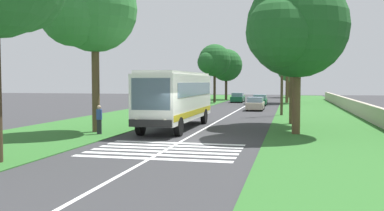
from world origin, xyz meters
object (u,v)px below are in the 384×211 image
object	(u,v)px
roadside_tree_left_1	(226,66)
utility_pole	(282,65)
coach_bus	(177,96)
roadside_tree_left_0	(91,12)
trailing_car_0	(255,104)
trailing_car_2	(238,98)
roadside_tree_right_1	(294,30)
pedestrian	(99,119)
roadside_tree_right_0	(289,70)
trailing_car_1	(260,100)
roadside_tree_right_2	(291,13)
roadside_tree_right_3	(286,48)
roadside_tree_left_3	(214,61)

from	to	relation	value
roadside_tree_left_1	utility_pole	world-z (taller)	utility_pole
coach_bus	roadside_tree_left_1	bearing A→B (deg)	4.27
roadside_tree_left_0	trailing_car_0	bearing A→B (deg)	-19.90
trailing_car_2	utility_pole	xyz separation A→B (m)	(-23.86, -6.85, 3.92)
roadside_tree_right_1	pedestrian	size ratio (longest dim) A/B	5.47
pedestrian	roadside_tree_right_0	bearing A→B (deg)	-9.75
roadside_tree_right_1	roadside_tree_right_0	bearing A→B (deg)	0.44
roadside_tree_right_0	pedestrian	world-z (taller)	roadside_tree_right_0
trailing_car_2	utility_pole	distance (m)	25.13
trailing_car_1	roadside_tree_right_2	bearing A→B (deg)	-170.98
roadside_tree_left_0	roadside_tree_right_2	bearing A→B (deg)	-55.94
roadside_tree_right_0	pedestrian	size ratio (longest dim) A/B	4.54
roadside_tree_right_2	roadside_tree_right_3	xyz separation A→B (m)	(31.23, 0.60, -0.23)
roadside_tree_left_3	roadside_tree_right_2	distance (m)	32.10
coach_bus	roadside_tree_left_1	distance (m)	45.13
pedestrian	roadside_tree_left_1	bearing A→B (deg)	-0.29
roadside_tree_left_0	roadside_tree_left_3	bearing A→B (deg)	-1.27
roadside_tree_left_3	roadside_tree_right_0	size ratio (longest dim) A/B	1.11
roadside_tree_right_2	pedestrian	bearing A→B (deg)	129.19
roadside_tree_left_1	pedestrian	world-z (taller)	roadside_tree_left_1
coach_bus	roadside_tree_left_3	distance (m)	35.16
trailing_car_1	roadside_tree_right_3	size ratio (longest dim) A/B	0.39
trailing_car_1	roadside_tree_right_0	size ratio (longest dim) A/B	0.56
coach_bus	trailing_car_1	size ratio (longest dim) A/B	2.60
trailing_car_1	coach_bus	bearing A→B (deg)	172.93
roadside_tree_left_0	trailing_car_1	bearing A→B (deg)	-14.16
utility_pole	roadside_tree_right_1	bearing A→B (deg)	-176.18
roadside_tree_left_0	roadside_tree_right_2	distance (m)	14.23
coach_bus	trailing_car_1	xyz separation A→B (m)	(28.38, -3.52, -1.48)
roadside_tree_left_3	pedestrian	xyz separation A→B (m)	(-38.99, -0.04, -5.16)
coach_bus	roadside_tree_left_0	world-z (taller)	roadside_tree_left_0
roadside_tree_right_2	utility_pole	xyz separation A→B (m)	(7.96, 0.72, -3.49)
roadside_tree_right_1	pedestrian	bearing A→B (deg)	104.02
trailing_car_2	pedestrian	size ratio (longest dim) A/B	2.54
roadside_tree_right_1	utility_pole	size ratio (longest dim) A/B	1.05
roadside_tree_right_1	utility_pole	xyz separation A→B (m)	(14.06, 0.94, -1.54)
roadside_tree_right_1	utility_pole	world-z (taller)	roadside_tree_right_1
trailing_car_0	roadside_tree_right_3	world-z (taller)	roadside_tree_right_3
roadside_tree_right_0	roadside_tree_left_0	bearing A→B (deg)	169.30
trailing_car_0	roadside_tree_left_0	world-z (taller)	roadside_tree_left_0
roadside_tree_right_2	roadside_tree_right_3	distance (m)	31.24
coach_bus	utility_pole	bearing A→B (deg)	-27.56
roadside_tree_right_0	utility_pole	xyz separation A→B (m)	(-45.14, 0.49, -0.68)
roadside_tree_left_1	roadside_tree_right_2	world-z (taller)	roadside_tree_right_2
roadside_tree_right_2	utility_pole	world-z (taller)	roadside_tree_right_2
roadside_tree_left_3	roadside_tree_right_2	size ratio (longest dim) A/B	0.78
roadside_tree_right_0	roadside_tree_right_2	size ratio (longest dim) A/B	0.70
roadside_tree_left_0	pedestrian	bearing A→B (deg)	-136.16
trailing_car_1	utility_pole	size ratio (longest dim) A/B	0.49
roadside_tree_right_2	roadside_tree_right_3	world-z (taller)	roadside_tree_right_3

